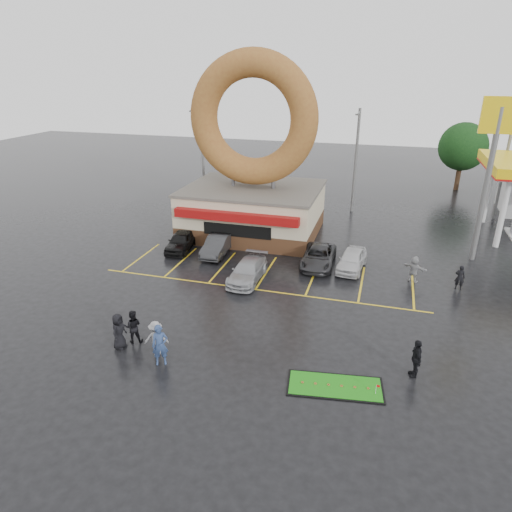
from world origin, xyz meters
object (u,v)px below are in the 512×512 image
(streetlight_mid, at_px, (356,159))
(dumpster, at_px, (195,223))
(car_dgrey, at_px, (218,245))
(person_blue, at_px, (160,345))
(car_silver, at_px, (248,271))
(streetlight_left, at_px, (202,153))
(donut_shop, at_px, (253,177))
(putting_green, at_px, (335,386))
(car_grey, at_px, (318,257))
(car_white, at_px, (352,260))
(person_cameraman, at_px, (416,358))
(car_black, at_px, (181,241))
(streetlight_right, at_px, (505,164))
(shell_sign, at_px, (493,151))

(streetlight_mid, bearing_deg, dumpster, -142.10)
(car_dgrey, distance_m, person_blue, 12.94)
(car_dgrey, distance_m, car_silver, 4.79)
(streetlight_left, xyz_separation_m, car_dgrey, (5.88, -11.92, -4.12))
(donut_shop, distance_m, putting_green, 19.74)
(car_grey, height_order, person_blue, person_blue)
(car_dgrey, xyz_separation_m, car_grey, (7.12, 0.00, -0.05))
(dumpster, bearing_deg, car_white, -16.70)
(person_blue, bearing_deg, person_cameraman, -15.71)
(person_blue, bearing_deg, donut_shop, 65.72)
(streetlight_mid, distance_m, person_blue, 26.64)
(donut_shop, xyz_separation_m, car_black, (-3.90, -4.97, -3.80))
(streetlight_right, bearing_deg, car_black, -148.71)
(streetlight_right, distance_m, dumpster, 25.85)
(streetlight_left, bearing_deg, car_silver, -59.22)
(car_dgrey, xyz_separation_m, dumpster, (-3.38, 3.97, -0.01))
(dumpster, bearing_deg, person_blue, -71.06)
(streetlight_right, xyz_separation_m, dumpster, (-23.50, -9.95, -4.13))
(streetlight_right, distance_m, putting_green, 28.49)
(streetlight_mid, distance_m, car_white, 13.61)
(shell_sign, distance_m, car_black, 21.38)
(dumpster, bearing_deg, person_cameraman, -40.90)
(donut_shop, relative_size, car_silver, 3.17)
(person_cameraman, distance_m, putting_green, 3.68)
(streetlight_mid, xyz_separation_m, car_silver, (-4.83, -16.40, -4.16))
(streetlight_left, relative_size, car_white, 2.34)
(car_dgrey, bearing_deg, putting_green, -53.48)
(car_black, height_order, car_dgrey, car_dgrey)
(streetlight_left, height_order, dumpster, streetlight_left)
(car_grey, bearing_deg, car_white, -1.42)
(car_dgrey, bearing_deg, streetlight_mid, 55.67)
(car_grey, height_order, person_cameraman, person_cameraman)
(streetlight_mid, height_order, car_white, streetlight_mid)
(car_dgrey, distance_m, dumpster, 5.21)
(streetlight_mid, relative_size, person_blue, 4.64)
(car_white, distance_m, dumpster, 13.28)
(streetlight_right, relative_size, car_grey, 2.03)
(car_grey, distance_m, person_blue, 13.70)
(streetlight_right, distance_m, car_dgrey, 24.81)
(dumpster, height_order, putting_green, dumpster)
(car_silver, relative_size, person_blue, 2.19)
(streetlight_left, bearing_deg, shell_sign, -18.99)
(car_white, bearing_deg, car_grey, -174.05)
(car_dgrey, relative_size, car_white, 1.05)
(streetlight_right, bearing_deg, car_dgrey, -145.32)
(donut_shop, height_order, person_cameraman, donut_shop)
(streetlight_mid, relative_size, dumpster, 5.00)
(car_silver, xyz_separation_m, person_cameraman, (9.63, -7.01, 0.26))
(car_white, bearing_deg, car_black, -174.05)
(donut_shop, bearing_deg, streetlight_mid, 48.62)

